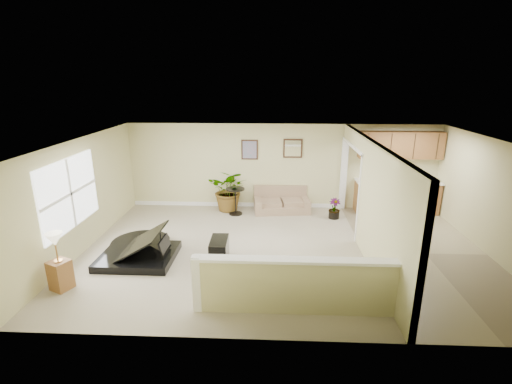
{
  "coord_description": "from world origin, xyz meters",
  "views": [
    {
      "loc": [
        -0.28,
        -7.64,
        3.75
      ],
      "look_at": [
        -0.65,
        0.4,
        1.26
      ],
      "focal_mm": 26.0,
      "sensor_mm": 36.0,
      "label": 1
    }
  ],
  "objects_px": {
    "small_plant": "(334,210)",
    "piano": "(137,231)",
    "accent_table": "(235,198)",
    "lamp_stand": "(59,266)",
    "piano_bench": "(219,250)",
    "loveseat": "(281,199)",
    "palm_plant": "(230,190)"
  },
  "relations": [
    {
      "from": "small_plant",
      "to": "piano",
      "type": "bearing_deg",
      "value": -151.28
    },
    {
      "from": "accent_table",
      "to": "lamp_stand",
      "type": "bearing_deg",
      "value": -124.9
    },
    {
      "from": "piano_bench",
      "to": "lamp_stand",
      "type": "xyz_separation_m",
      "value": [
        -2.76,
        -1.25,
        0.23
      ]
    },
    {
      "from": "piano",
      "to": "loveseat",
      "type": "relative_size",
      "value": 1.14
    },
    {
      "from": "accent_table",
      "to": "piano",
      "type": "bearing_deg",
      "value": -124.25
    },
    {
      "from": "loveseat",
      "to": "piano_bench",
      "type": "bearing_deg",
      "value": -119.64
    },
    {
      "from": "piano",
      "to": "piano_bench",
      "type": "height_order",
      "value": "piano"
    },
    {
      "from": "accent_table",
      "to": "small_plant",
      "type": "xyz_separation_m",
      "value": [
        2.77,
        -0.19,
        -0.25
      ]
    },
    {
      "from": "piano_bench",
      "to": "lamp_stand",
      "type": "distance_m",
      "value": 3.04
    },
    {
      "from": "accent_table",
      "to": "small_plant",
      "type": "bearing_deg",
      "value": -3.94
    },
    {
      "from": "piano_bench",
      "to": "small_plant",
      "type": "height_order",
      "value": "small_plant"
    },
    {
      "from": "accent_table",
      "to": "palm_plant",
      "type": "relative_size",
      "value": 0.59
    },
    {
      "from": "loveseat",
      "to": "lamp_stand",
      "type": "relative_size",
      "value": 1.5
    },
    {
      "from": "small_plant",
      "to": "loveseat",
      "type": "bearing_deg",
      "value": 158.19
    },
    {
      "from": "piano",
      "to": "palm_plant",
      "type": "distance_m",
      "value": 3.46
    },
    {
      "from": "piano_bench",
      "to": "palm_plant",
      "type": "distance_m",
      "value": 3.16
    },
    {
      "from": "piano",
      "to": "loveseat",
      "type": "xyz_separation_m",
      "value": [
        3.17,
        3.11,
        -0.27
      ]
    },
    {
      "from": "piano",
      "to": "palm_plant",
      "type": "bearing_deg",
      "value": 61.77
    },
    {
      "from": "accent_table",
      "to": "piano_bench",
      "type": "bearing_deg",
      "value": -91.49
    },
    {
      "from": "piano",
      "to": "lamp_stand",
      "type": "distance_m",
      "value": 1.66
    },
    {
      "from": "piano_bench",
      "to": "palm_plant",
      "type": "relative_size",
      "value": 0.54
    },
    {
      "from": "piano_bench",
      "to": "palm_plant",
      "type": "xyz_separation_m",
      "value": [
        -0.13,
        3.13,
        0.38
      ]
    },
    {
      "from": "palm_plant",
      "to": "loveseat",
      "type": "bearing_deg",
      "value": 2.74
    },
    {
      "from": "palm_plant",
      "to": "lamp_stand",
      "type": "distance_m",
      "value": 5.11
    },
    {
      "from": "accent_table",
      "to": "lamp_stand",
      "type": "height_order",
      "value": "lamp_stand"
    },
    {
      "from": "loveseat",
      "to": "small_plant",
      "type": "xyz_separation_m",
      "value": [
        1.45,
        -0.58,
        -0.1
      ]
    },
    {
      "from": "accent_table",
      "to": "loveseat",
      "type": "bearing_deg",
      "value": 16.54
    },
    {
      "from": "piano_bench",
      "to": "palm_plant",
      "type": "bearing_deg",
      "value": 92.3
    },
    {
      "from": "small_plant",
      "to": "lamp_stand",
      "type": "xyz_separation_m",
      "value": [
        -5.6,
        -3.87,
        0.23
      ]
    },
    {
      "from": "small_plant",
      "to": "lamp_stand",
      "type": "relative_size",
      "value": 0.51
    },
    {
      "from": "piano_bench",
      "to": "lamp_stand",
      "type": "relative_size",
      "value": 0.64
    },
    {
      "from": "piano_bench",
      "to": "small_plant",
      "type": "distance_m",
      "value": 3.87
    }
  ]
}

